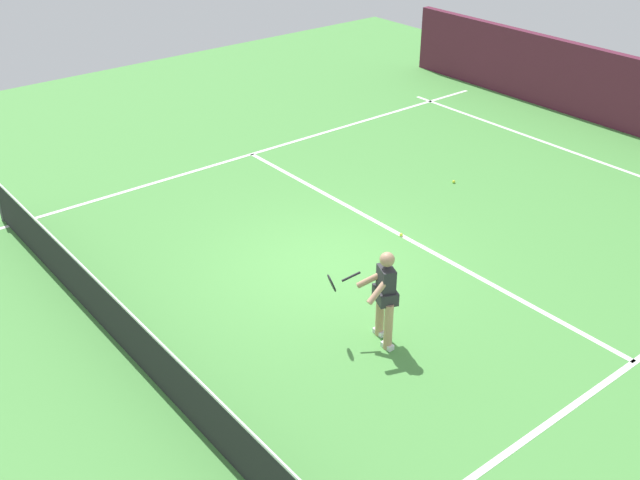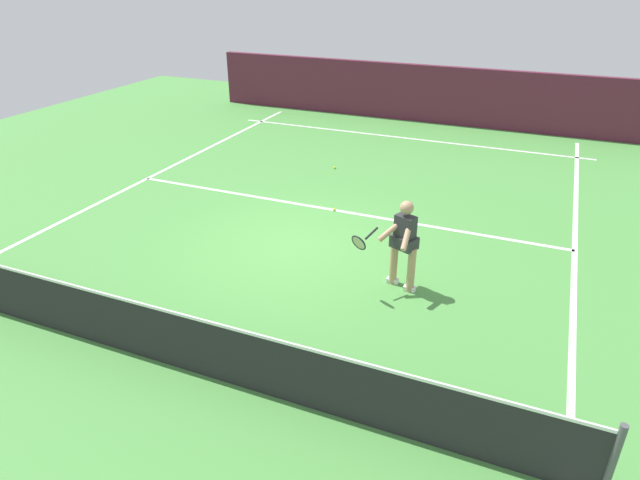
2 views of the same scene
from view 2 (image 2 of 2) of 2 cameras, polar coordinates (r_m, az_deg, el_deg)
name	(u,v)px [view 2 (image 2 of 2)]	position (r m, az deg, el deg)	size (l,w,h in m)	color
ground_plane	(296,244)	(10.64, -2.52, -0.43)	(26.74, 26.74, 0.00)	#4C9342
court_back_wall	(423,93)	(19.36, 10.54, 14.64)	(14.92, 0.24, 1.85)	#561E33
baseline_marking	(403,138)	(17.51, 8.58, 10.40)	(10.92, 0.10, 0.01)	white
service_line_marking	(331,209)	(12.13, 1.11, 3.17)	(9.92, 0.10, 0.01)	white
sideline_left_marking	(574,299)	(9.85, 24.70, -5.54)	(0.10, 18.57, 0.01)	white
sideline_right_marking	(95,204)	(13.37, -22.16, 3.41)	(0.10, 18.57, 0.01)	white
court_net	(169,338)	(7.61, -15.31, -9.70)	(10.60, 0.08, 0.99)	#4C4C51
tennis_player	(403,242)	(8.95, 8.52, -0.20)	(1.01, 0.85, 1.55)	tan
tennis_ball_near	(335,168)	(14.61, 1.52, 7.49)	(0.07, 0.07, 0.07)	#D1E533
tennis_ball_mid	(334,209)	(12.07, 1.49, 3.18)	(0.07, 0.07, 0.07)	#D1E533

